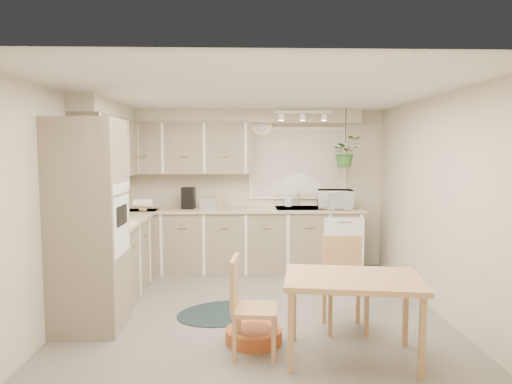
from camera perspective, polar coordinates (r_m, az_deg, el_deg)
The scene contains 35 objects.
floor at distance 5.21m, azimuth 0.04°, elevation -14.91°, with size 4.20×4.20×0.00m, color slate.
ceiling at distance 4.93m, azimuth 0.04°, elevation 12.31°, with size 4.20×4.20×0.00m, color silver.
wall_back at distance 7.01m, azimuth -0.50°, elevation 0.36°, with size 4.00×0.04×2.40m, color beige.
wall_front at distance 2.85m, azimuth 1.36°, elevation -6.71°, with size 4.00×0.04×2.40m, color beige.
wall_left at distance 5.26m, azimuth -22.32°, elevation -1.63°, with size 0.04×4.20×2.40m, color beige.
wall_right at distance 5.37m, azimuth 21.89°, elevation -1.48°, with size 0.04×4.20×2.40m, color beige.
base_cab_left at distance 6.11m, azimuth -16.52°, elevation -7.68°, with size 0.60×1.85×0.90m, color gray.
base_cab_back at distance 6.82m, azimuth -2.13°, elevation -6.15°, with size 3.60×0.60×0.90m, color gray.
counter_left at distance 6.03m, azimuth -16.54°, elevation -3.32°, with size 0.64×1.89×0.04m, color #C1AF8C.
counter_back at distance 6.73m, azimuth -2.14°, elevation -2.24°, with size 3.64×0.64×0.04m, color #C1AF8C.
oven_stack at distance 4.82m, azimuth -20.20°, elevation -3.95°, with size 0.65×0.65×2.10m, color gray.
wall_oven_face at distance 4.73m, azimuth -16.51°, elevation -4.02°, with size 0.02×0.56×0.58m, color white.
upper_cab_left at distance 6.12m, azimuth -17.69°, elevation 5.28°, with size 0.35×2.00×0.75m, color gray.
upper_cab_back at distance 6.86m, azimuth -8.88°, elevation 5.42°, with size 2.00×0.35×0.75m, color gray.
soffit_left at distance 6.15m, azimuth -18.04°, elevation 9.70°, with size 0.30×2.00×0.20m, color beige.
soffit_back at distance 6.86m, azimuth -2.17°, elevation 9.45°, with size 3.60×0.30×0.20m, color beige.
cooktop at distance 5.47m, azimuth -17.98°, elevation -3.94°, with size 0.52×0.58×0.02m, color white.
range_hood at distance 5.43m, azimuth -18.32°, elevation 0.81°, with size 0.40×0.60×0.14m, color white.
window_blinds at distance 7.01m, azimuth 5.24°, elevation 3.61°, with size 1.40×0.02×1.00m, color white.
window_frame at distance 7.02m, azimuth 5.23°, elevation 3.62°, with size 1.50×0.02×1.10m, color white.
sink at distance 6.80m, azimuth 5.47°, elevation -2.36°, with size 0.70×0.48×0.10m, color #A6A9AD.
dishwasher_front at distance 6.68m, azimuth 10.92°, elevation -6.69°, with size 0.58×0.01×0.83m, color white.
track_light_bar at distance 6.52m, azimuth 5.86°, elevation 9.92°, with size 0.80×0.04×0.04m, color white.
wall_clock at distance 6.97m, azimuth 0.75°, elevation 8.39°, with size 0.30×0.30×0.03m, color gold.
dining_table at distance 4.14m, azimuth 11.90°, elevation -15.12°, with size 1.14×0.76×0.72m, color tan.
chair_left at distance 4.10m, azimuth -0.05°, elevation -14.12°, with size 0.40×0.40×0.86m, color tan.
chair_back at distance 4.71m, azimuth 11.06°, elevation -11.28°, with size 0.43×0.43×0.92m, color tan.
braided_rug at distance 5.21m, azimuth -3.92°, elevation -14.86°, with size 1.06×0.80×0.01m, color black.
pet_bed at distance 4.47m, azimuth -0.28°, elevation -17.52°, with size 0.53×0.53×0.12m, color #A83D21.
microwave at distance 6.76m, azimuth 9.88°, elevation -0.65°, with size 0.51×0.28×0.34m, color white.
soap_bottle at distance 6.92m, azimuth 4.06°, elevation -1.48°, with size 0.09×0.21×0.10m, color white.
hanging_plant at distance 6.75m, azimuth 11.09°, elevation 4.54°, with size 0.40×0.45×0.35m, color #36692A.
coffee_maker at distance 6.77m, azimuth -8.45°, elevation -0.74°, with size 0.18×0.22×0.31m, color black.
toaster at distance 6.77m, azimuth -5.86°, elevation -1.39°, with size 0.26×0.15×0.16m, color #A6A9AD.
knife_block at distance 6.79m, azimuth -4.62°, elevation -1.15°, with size 0.09×0.09×0.21m, color tan.
Camera 1 is at (-0.15, -4.89, 1.79)m, focal length 32.00 mm.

